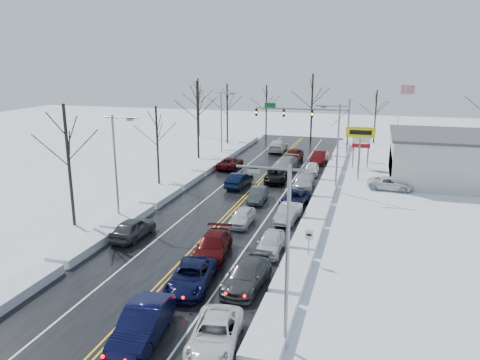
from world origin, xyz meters
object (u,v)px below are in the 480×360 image
(flagpole, at_px, (400,115))
(traffic_signal_mast, at_px, (312,117))
(tires_plus_sign, at_px, (360,136))
(oncoming_car_0, at_px, (239,187))

(flagpole, bearing_deg, traffic_signal_mast, -170.27)
(traffic_signal_mast, distance_m, tires_plus_sign, 13.92)
(oncoming_car_0, bearing_deg, traffic_signal_mast, -99.32)
(tires_plus_sign, relative_size, oncoming_car_0, 1.29)
(tires_plus_sign, relative_size, flagpole, 0.60)
(tires_plus_sign, distance_m, oncoming_car_0, 14.79)
(traffic_signal_mast, relative_size, oncoming_car_0, 2.85)
(traffic_signal_mast, xyz_separation_m, tires_plus_sign, (7.05, -12.00, -0.49))
(traffic_signal_mast, bearing_deg, flagpole, 9.73)
(traffic_signal_mast, xyz_separation_m, oncoming_car_0, (-5.05, -18.88, -5.48))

